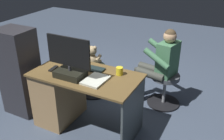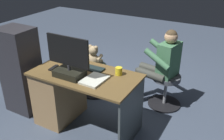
{
  "view_description": "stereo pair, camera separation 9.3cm",
  "coord_description": "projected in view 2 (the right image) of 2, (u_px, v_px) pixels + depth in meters",
  "views": [
    {
      "loc": [
        -1.45,
        2.58,
        2.04
      ],
      "look_at": [
        -0.16,
        0.08,
        0.67
      ],
      "focal_mm": 40.36,
      "sensor_mm": 36.0,
      "label": 1
    },
    {
      "loc": [
        -1.53,
        2.53,
        2.04
      ],
      "look_at": [
        -0.16,
        0.08,
        0.67
      ],
      "focal_mm": 40.36,
      "sensor_mm": 36.0,
      "label": 2
    }
  ],
  "objects": [
    {
      "name": "tv_remote",
      "position": [
        54.0,
        68.0,
        3.01
      ],
      "size": [
        0.06,
        0.15,
        0.02
      ],
      "primitive_type": "cube",
      "rotation": [
        0.0,
        0.0,
        0.1
      ],
      "color": "black",
      "rests_on": "desk"
    },
    {
      "name": "person",
      "position": [
        161.0,
        62.0,
        3.38
      ],
      "size": [
        0.6,
        0.54,
        1.11
      ],
      "color": "#42724E",
      "rests_on": "ground_plane"
    },
    {
      "name": "visitor_chair",
      "position": [
        166.0,
        88.0,
        3.52
      ],
      "size": [
        0.46,
        0.46,
        0.47
      ],
      "color": "black",
      "rests_on": "ground_plane"
    },
    {
      "name": "office_chair_teddy",
      "position": [
        94.0,
        76.0,
        3.81
      ],
      "size": [
        0.44,
        0.44,
        0.47
      ],
      "color": "black",
      "rests_on": "ground_plane"
    },
    {
      "name": "cup",
      "position": [
        119.0,
        71.0,
        2.85
      ],
      "size": [
        0.08,
        0.08,
        0.09
      ],
      "primitive_type": "cylinder",
      "color": "yellow",
      "rests_on": "desk"
    },
    {
      "name": "notebook_binder",
      "position": [
        94.0,
        80.0,
        2.73
      ],
      "size": [
        0.23,
        0.31,
        0.02
      ],
      "primitive_type": "cube",
      "rotation": [
        0.0,
        0.0,
        -0.03
      ],
      "color": "silver",
      "rests_on": "desk"
    },
    {
      "name": "monitor",
      "position": [
        69.0,
        63.0,
        2.76
      ],
      "size": [
        0.54,
        0.22,
        0.47
      ],
      "color": "black",
      "rests_on": "desk"
    },
    {
      "name": "keyboard",
      "position": [
        88.0,
        67.0,
        3.02
      ],
      "size": [
        0.42,
        0.14,
        0.02
      ],
      "primitive_type": "cube",
      "color": "black",
      "rests_on": "desk"
    },
    {
      "name": "computer_mouse",
      "position": [
        69.0,
        62.0,
        3.13
      ],
      "size": [
        0.06,
        0.1,
        0.04
      ],
      "primitive_type": "ellipsoid",
      "color": "#1C292B",
      "rests_on": "desk"
    },
    {
      "name": "teddy_bear",
      "position": [
        94.0,
        56.0,
        3.68
      ],
      "size": [
        0.22,
        0.22,
        0.32
      ],
      "color": "tan",
      "rests_on": "office_chair_teddy"
    },
    {
      "name": "ground_plane",
      "position": [
        105.0,
        108.0,
        3.55
      ],
      "size": [
        10.0,
        10.0,
        0.0
      ],
      "primitive_type": "plane",
      "color": "#3F4A5C"
    },
    {
      "name": "equipment_rack",
      "position": [
        21.0,
        71.0,
        3.31
      ],
      "size": [
        0.44,
        0.36,
        1.16
      ],
      "primitive_type": "cube",
      "color": "#2A292D",
      "rests_on": "ground_plane"
    },
    {
      "name": "desk",
      "position": [
        65.0,
        92.0,
        3.18
      ],
      "size": [
        1.25,
        0.67,
        0.74
      ],
      "color": "brown",
      "rests_on": "ground_plane"
    }
  ]
}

